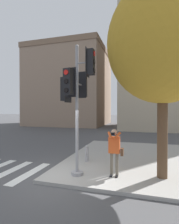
{
  "coord_description": "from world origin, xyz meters",
  "views": [
    {
      "loc": [
        3.01,
        -5.62,
        2.52
      ],
      "look_at": [
        1.14,
        0.75,
        2.44
      ],
      "focal_mm": 28.0,
      "sensor_mm": 36.0,
      "label": 1
    }
  ],
  "objects_px": {
    "street_tree": "(163,43)",
    "fire_hydrant": "(87,153)",
    "traffic_signal_pole": "(77,90)",
    "person_photographer": "(115,148)"
  },
  "relations": [
    {
      "from": "traffic_signal_pole",
      "to": "person_photographer",
      "type": "xyz_separation_m",
      "value": [
        1.36,
        0.24,
        -2.13
      ]
    },
    {
      "from": "traffic_signal_pole",
      "to": "street_tree",
      "type": "relative_size",
      "value": 0.69
    },
    {
      "from": "traffic_signal_pole",
      "to": "person_photographer",
      "type": "relative_size",
      "value": 2.82
    },
    {
      "from": "person_photographer",
      "to": "fire_hydrant",
      "type": "height_order",
      "value": "person_photographer"
    },
    {
      "from": "traffic_signal_pole",
      "to": "street_tree",
      "type": "bearing_deg",
      "value": 10.72
    },
    {
      "from": "traffic_signal_pole",
      "to": "street_tree",
      "type": "distance_m",
      "value": 3.45
    },
    {
      "from": "traffic_signal_pole",
      "to": "fire_hydrant",
      "type": "height_order",
      "value": "traffic_signal_pole"
    },
    {
      "from": "traffic_signal_pole",
      "to": "person_photographer",
      "type": "height_order",
      "value": "traffic_signal_pole"
    },
    {
      "from": "street_tree",
      "to": "fire_hydrant",
      "type": "bearing_deg",
      "value": 160.62
    },
    {
      "from": "person_photographer",
      "to": "street_tree",
      "type": "xyz_separation_m",
      "value": [
        1.64,
        0.33,
        3.73
      ]
    }
  ]
}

